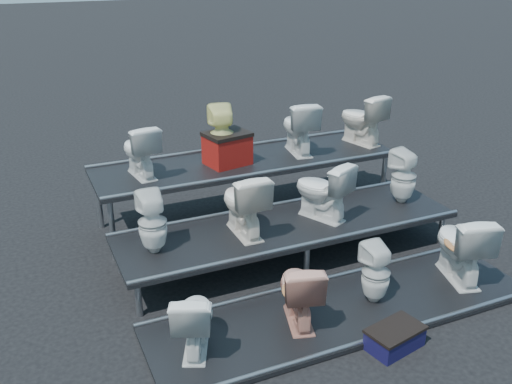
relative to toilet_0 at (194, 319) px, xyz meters
name	(u,v)px	position (x,y,z in m)	size (l,w,h in m)	color
ground	(288,257)	(1.64, 1.30, -0.40)	(80.00, 80.00, 0.00)	black
tier_front	(343,310)	(1.64, 0.00, -0.37)	(4.20, 1.20, 0.06)	black
tier_mid	(288,241)	(1.64, 1.30, -0.17)	(4.20, 1.20, 0.46)	black
tier_back	(247,188)	(1.64, 2.60, 0.03)	(4.20, 1.20, 0.86)	black
toilet_0	(194,319)	(0.00, 0.00, 0.00)	(0.37, 0.66, 0.67)	silver
toilet_1	(299,290)	(1.10, 0.00, 0.02)	(0.40, 0.70, 0.72)	tan
toilet_2	(376,273)	(2.01, 0.00, 0.00)	(0.30, 0.31, 0.67)	silver
toilet_3	(461,245)	(3.15, 0.00, 0.08)	(0.46, 0.81, 0.83)	silver
toilet_4	(152,223)	(-0.03, 1.30, 0.42)	(0.32, 0.32, 0.70)	silver
toilet_5	(244,203)	(1.05, 1.30, 0.45)	(0.43, 0.76, 0.78)	white
toilet_6	(322,190)	(2.09, 1.30, 0.44)	(0.41, 0.73, 0.74)	silver
toilet_7	(404,176)	(3.31, 1.30, 0.42)	(0.32, 0.33, 0.71)	silver
toilet_8	(140,150)	(0.17, 2.60, 0.81)	(0.38, 0.67, 0.69)	silver
toilet_9	(222,135)	(1.28, 2.60, 0.87)	(0.36, 0.37, 0.80)	#F4EE94
toilet_10	(299,127)	(2.43, 2.60, 0.84)	(0.42, 0.74, 0.76)	silver
toilet_11	(362,119)	(3.49, 2.60, 0.84)	(0.42, 0.74, 0.75)	white
red_crate	(227,150)	(1.34, 2.56, 0.66)	(0.55, 0.44, 0.39)	maroon
step_stool	(395,339)	(1.78, -0.68, -0.30)	(0.53, 0.32, 0.19)	#110E35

